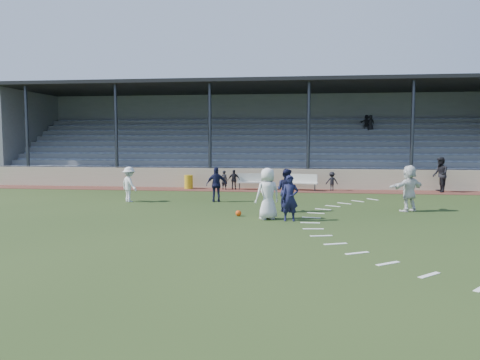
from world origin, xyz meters
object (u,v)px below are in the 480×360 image
object	(u,v)px
trash_bin	(189,182)
official	(440,174)
football	(238,213)
player_white_lead	(268,194)
bench_right	(300,181)
player_navy_lead	(290,198)
bench_left	(254,180)

from	to	relation	value
trash_bin	official	size ratio (longest dim) A/B	0.41
football	official	distance (m)	14.03
football	player_white_lead	distance (m)	1.57
bench_right	football	bearing A→B (deg)	-90.29
trash_bin	football	size ratio (longest dim) A/B	3.59
player_white_lead	player_navy_lead	xyz separation A→B (m)	(0.83, -0.27, -0.13)
trash_bin	player_white_lead	bearing A→B (deg)	-61.87
football	player_white_lead	size ratio (longest dim) A/B	0.12
trash_bin	player_navy_lead	size ratio (longest dim) A/B	0.49
bench_left	official	xyz separation A→B (m)	(10.55, -0.04, 0.43)
player_navy_lead	trash_bin	bearing A→B (deg)	117.29
football	player_navy_lead	bearing A→B (deg)	-22.91
bench_right	player_white_lead	distance (m)	10.14
bench_left	football	size ratio (longest dim) A/B	8.87
bench_left	bench_right	distance (m)	2.73
bench_left	bench_right	world-z (taller)	same
bench_right	trash_bin	xyz separation A→B (m)	(-6.70, 0.09, -0.15)
official	bench_left	bearing A→B (deg)	-89.68
player_white_lead	player_navy_lead	size ratio (longest dim) A/B	1.15
player_white_lead	bench_right	bearing A→B (deg)	-126.38
football	player_navy_lead	distance (m)	2.30
trash_bin	official	bearing A→B (deg)	-0.15
trash_bin	football	distance (m)	10.47
bench_left	bench_right	xyz separation A→B (m)	(2.73, -0.09, 0.00)
football	official	xyz separation A→B (m)	(10.27, 9.52, 0.90)
official	player_navy_lead	bearing A→B (deg)	-37.97
football	player_navy_lead	size ratio (longest dim) A/B	0.14
bench_right	official	bearing A→B (deg)	14.58
bench_right	player_navy_lead	size ratio (longest dim) A/B	1.21
bench_right	football	distance (m)	9.80
bench_left	trash_bin	world-z (taller)	bench_left
bench_left	player_white_lead	world-z (taller)	player_white_lead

